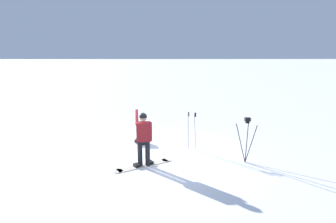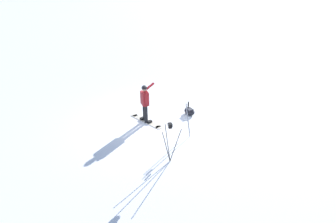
% 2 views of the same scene
% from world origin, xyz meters
% --- Properties ---
extents(ground_plane, '(300.00, 300.00, 0.00)m').
position_xyz_m(ground_plane, '(0.00, 0.00, 0.00)').
color(ground_plane, white).
extents(snowboarder, '(0.61, 0.51, 1.61)m').
position_xyz_m(snowboarder, '(-0.54, 0.17, 0.96)').
color(snowboarder, black).
rests_on(snowboarder, ground_plane).
extents(snowboard, '(1.07, 1.66, 0.10)m').
position_xyz_m(snowboard, '(-0.52, 0.19, 0.02)').
color(snowboard, beige).
rests_on(snowboard, ground_plane).
extents(gear_bag_large, '(0.50, 0.64, 0.27)m').
position_xyz_m(gear_bag_large, '(1.44, 0.35, 0.15)').
color(gear_bag_large, black).
rests_on(gear_bag_large, ground_plane).
extents(camera_tripod, '(0.65, 0.57, 1.38)m').
position_xyz_m(camera_tripod, '(-0.34, -2.86, 0.99)').
color(camera_tripod, '#262628').
rests_on(camera_tripod, ground_plane).
extents(ski_poles, '(0.27, 0.32, 1.31)m').
position_xyz_m(ski_poles, '(0.77, -1.36, 0.86)').
color(ski_poles, gray).
rests_on(ski_poles, ground_plane).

